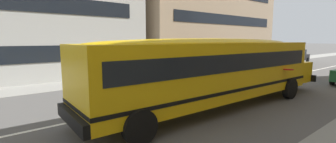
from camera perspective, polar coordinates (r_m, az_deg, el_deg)
ground_plane at (r=13.27m, az=11.39°, el=-4.80°), size 400.00×400.00×0.00m
sidewalk_far at (r=18.60m, az=-5.97°, el=-1.10°), size 120.00×3.00×0.01m
lane_centreline at (r=13.27m, az=11.39°, el=-4.79°), size 110.00×0.16×0.01m
school_bus at (r=10.03m, az=11.64°, el=1.14°), size 13.03×3.33×2.90m
parked_car_black_far_corner at (r=34.12m, az=28.83°, el=3.40°), size 3.92×1.93×1.64m
parked_car_maroon_beside_sign at (r=21.09m, az=14.17°, el=2.04°), size 3.92×1.91×1.64m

